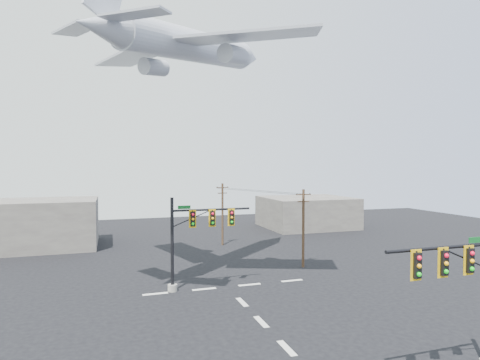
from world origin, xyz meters
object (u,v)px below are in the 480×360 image
object	(u,v)px
utility_pole_b	(222,213)
airliner	(193,47)
signal_mast_far	(192,238)
signal_mast_near	(467,291)
utility_pole_a	(303,227)

from	to	relation	value
utility_pole_b	airliner	bearing A→B (deg)	-119.04
signal_mast_far	utility_pole_b	world-z (taller)	utility_pole_b
signal_mast_near	utility_pole_a	size ratio (longest dim) A/B	0.94
signal_mast_near	signal_mast_far	distance (m)	20.25
signal_mast_near	signal_mast_far	bearing A→B (deg)	119.35
signal_mast_near	utility_pole_a	xyz separation A→B (m)	(2.17, 21.47, -0.06)
utility_pole_b	airliner	distance (m)	23.02
signal_mast_near	airliner	size ratio (longest dim) A/B	0.35
signal_mast_far	utility_pole_b	bearing A→B (deg)	66.91
signal_mast_far	airliner	world-z (taller)	airliner
utility_pole_a	utility_pole_b	size ratio (longest dim) A/B	0.99
signal_mast_near	airliner	xyz separation A→B (m)	(-9.29, 20.40, 16.58)
signal_mast_far	signal_mast_near	bearing A→B (deg)	-60.65
signal_mast_far	airliner	size ratio (longest dim) A/B	0.36
signal_mast_far	utility_pole_a	xyz separation A→B (m)	(12.10, 3.82, -0.20)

